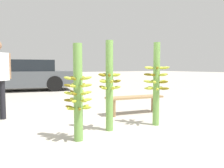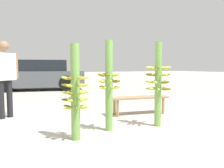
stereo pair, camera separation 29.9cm
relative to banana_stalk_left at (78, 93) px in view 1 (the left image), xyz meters
The scene contains 6 objects.
ground_plane 1.02m from the banana_stalk_left, 17.99° to the right, with size 80.00×80.00×0.00m, color #B2AA9E.
banana_stalk_left is the anchor object (origin of this frame).
banana_stalk_center 0.68m from the banana_stalk_left, 16.81° to the left, with size 0.39×0.39×1.51m.
banana_stalk_right 1.56m from the banana_stalk_left, ahead, with size 0.47×0.47×1.51m.
market_bench 2.11m from the banana_stalk_left, 29.01° to the left, with size 1.37×0.57×0.40m.
parked_car 7.56m from the banana_stalk_left, 85.11° to the left, with size 4.48×2.61×1.38m.
Camera 1 is at (-1.94, -2.67, 1.07)m, focal length 35.00 mm.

